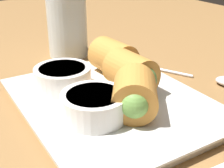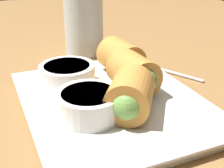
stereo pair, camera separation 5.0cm
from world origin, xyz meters
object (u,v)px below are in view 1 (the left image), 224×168
(serving_plate, at_px, (112,103))
(spoon, at_px, (213,79))
(dipping_bowl_near, at_px, (94,105))
(dipping_bowl_far, at_px, (63,77))
(drinking_glass, at_px, (67,24))

(serving_plate, height_order, spoon, serving_plate)
(dipping_bowl_near, bearing_deg, dipping_bowl_far, -0.12)
(drinking_glass, bearing_deg, dipping_bowl_far, 153.70)
(spoon, relative_size, drinking_glass, 1.47)
(spoon, height_order, drinking_glass, drinking_glass)
(drinking_glass, bearing_deg, serving_plate, 170.34)
(serving_plate, xyz_separation_m, dipping_bowl_near, (-0.03, 0.04, 0.02))
(serving_plate, relative_size, dipping_bowl_near, 3.50)
(spoon, xyz_separation_m, drinking_glass, (0.23, 0.14, 0.05))
(serving_plate, bearing_deg, dipping_bowl_far, 33.30)
(dipping_bowl_far, xyz_separation_m, spoon, (-0.07, -0.22, -0.03))
(serving_plate, height_order, drinking_glass, drinking_glass)
(dipping_bowl_far, relative_size, spoon, 0.44)
(spoon, bearing_deg, dipping_bowl_near, 94.82)
(dipping_bowl_near, relative_size, drinking_glass, 0.64)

